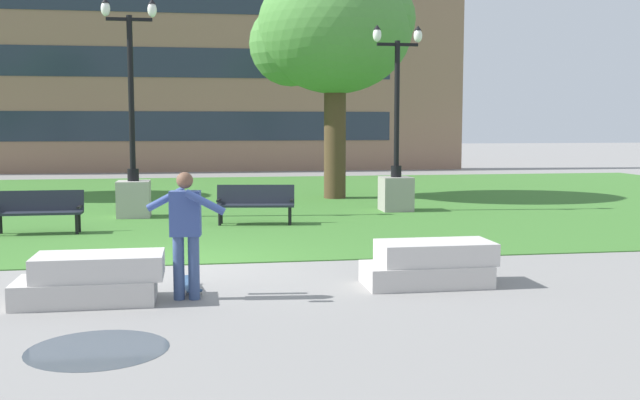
# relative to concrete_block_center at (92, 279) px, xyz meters

# --- Properties ---
(ground_plane) EXTENTS (140.00, 140.00, 0.00)m
(ground_plane) POSITION_rel_concrete_block_center_xyz_m (1.04, 2.40, -0.31)
(ground_plane) COLOR gray
(grass_lawn) EXTENTS (40.00, 20.00, 0.02)m
(grass_lawn) POSITION_rel_concrete_block_center_xyz_m (1.04, 12.40, -0.30)
(grass_lawn) COLOR #3D752D
(grass_lawn) RESTS_ON ground
(concrete_block_center) EXTENTS (1.91, 0.90, 0.64)m
(concrete_block_center) POSITION_rel_concrete_block_center_xyz_m (0.00, 0.00, 0.00)
(concrete_block_center) COLOR #BCB7B2
(concrete_block_center) RESTS_ON ground
(concrete_block_left) EXTENTS (1.87, 0.90, 0.64)m
(concrete_block_left) POSITION_rel_concrete_block_center_xyz_m (4.71, 0.29, 0.00)
(concrete_block_left) COLOR #BCB7B2
(concrete_block_left) RESTS_ON ground
(person_skateboarder) EXTENTS (1.06, 0.70, 1.71)m
(person_skateboarder) POSITION_rel_concrete_block_center_xyz_m (1.22, -0.04, 0.67)
(person_skateboarder) COLOR #384C7A
(person_skateboarder) RESTS_ON ground
(skateboard) EXTENTS (0.33, 1.04, 0.14)m
(skateboard) POSITION_rel_concrete_block_center_xyz_m (1.27, 0.42, -0.22)
(skateboard) COLOR #2D4C75
(skateboard) RESTS_ON ground
(puddle) EXTENTS (1.48, 1.48, 0.01)m
(puddle) POSITION_rel_concrete_block_center_xyz_m (0.33, -2.15, -0.30)
(puddle) COLOR #47515B
(puddle) RESTS_ON ground
(park_bench_near_left) EXTENTS (1.86, 0.79, 0.90)m
(park_bench_near_left) POSITION_rel_concrete_block_center_xyz_m (2.70, 7.19, 0.23)
(park_bench_near_left) COLOR #1E232D
(park_bench_near_left) RESTS_ON grass_lawn
(park_bench_near_right) EXTENTS (1.80, 0.54, 0.90)m
(park_bench_near_right) POSITION_rel_concrete_block_center_xyz_m (-1.94, 6.47, 0.23)
(park_bench_near_right) COLOR #1E232D
(park_bench_near_right) RESTS_ON grass_lawn
(lamp_post_center) EXTENTS (1.32, 0.80, 5.34)m
(lamp_post_center) POSITION_rel_concrete_block_center_xyz_m (-0.18, 8.98, 0.79)
(lamp_post_center) COLOR #ADA89E
(lamp_post_center) RESTS_ON grass_lawn
(lamp_post_left) EXTENTS (1.32, 0.80, 4.87)m
(lamp_post_left) POSITION_rel_concrete_block_center_xyz_m (6.61, 9.24, 0.71)
(lamp_post_left) COLOR gray
(lamp_post_left) RESTS_ON grass_lawn
(tree_near_left) EXTENTS (4.96, 4.72, 7.24)m
(tree_near_left) POSITION_rel_concrete_block_center_xyz_m (5.55, 12.83, 4.85)
(tree_near_left) COLOR #4C3823
(tree_near_left) RESTS_ON grass_lawn
(building_facade_distant) EXTENTS (30.45, 1.03, 11.00)m
(building_facade_distant) POSITION_rel_concrete_block_center_xyz_m (-0.53, 26.90, 5.19)
(building_facade_distant) COLOR #8E6B56
(building_facade_distant) RESTS_ON ground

